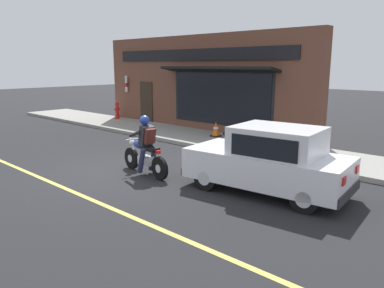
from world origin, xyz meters
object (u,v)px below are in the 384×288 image
at_px(car_hatchback, 269,161).
at_px(traffic_cone, 216,129).
at_px(fire_hydrant, 117,111).
at_px(motorcycle_with_rider, 145,150).

height_order(car_hatchback, traffic_cone, car_hatchback).
distance_m(traffic_cone, fire_hydrant, 6.98).
bearing_deg(motorcycle_with_rider, traffic_cone, 17.74).
xyz_separation_m(motorcycle_with_rider, traffic_cone, (5.01, 1.60, -0.25)).
distance_m(motorcycle_with_rider, car_hatchback, 3.39).
bearing_deg(fire_hydrant, traffic_cone, -92.89).
bearing_deg(fire_hydrant, motorcycle_with_rider, -122.04).
height_order(motorcycle_with_rider, car_hatchback, motorcycle_with_rider).
distance_m(car_hatchback, traffic_cone, 6.32).
bearing_deg(car_hatchback, motorcycle_with_rider, 106.61).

